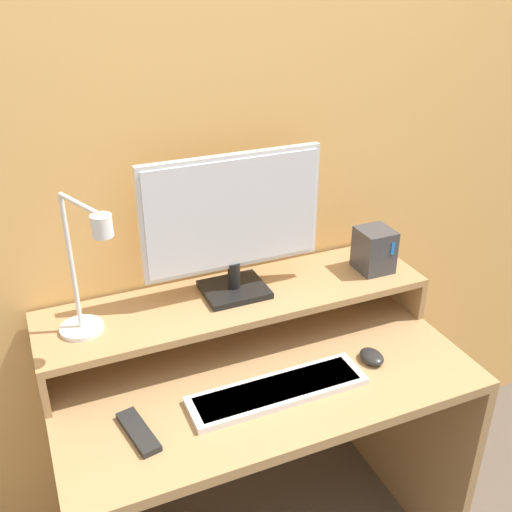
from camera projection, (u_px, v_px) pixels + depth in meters
The scene contains 9 objects.
wall_back at pixel (212, 157), 1.70m from camera, with size 6.00×0.05×2.50m.
desk at pixel (260, 429), 1.75m from camera, with size 1.13×0.62×0.75m.
monitor_shelf at pixel (237, 302), 1.73m from camera, with size 1.13×0.29×0.14m.
monitor at pixel (234, 221), 1.63m from camera, with size 0.51×0.16×0.41m.
desk_lamp at pixel (86, 280), 1.44m from camera, with size 0.14×0.24×0.39m.
router_dock at pixel (374, 250), 1.83m from camera, with size 0.10×0.11×0.13m.
keyboard at pixel (279, 390), 1.55m from camera, with size 0.47×0.13×0.02m.
mouse at pixel (372, 357), 1.67m from camera, with size 0.06×0.08×0.03m.
remote_control at pixel (138, 432), 1.42m from camera, with size 0.08×0.17×0.02m.
Camera 1 is at (-0.53, -0.90, 1.78)m, focal length 42.00 mm.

